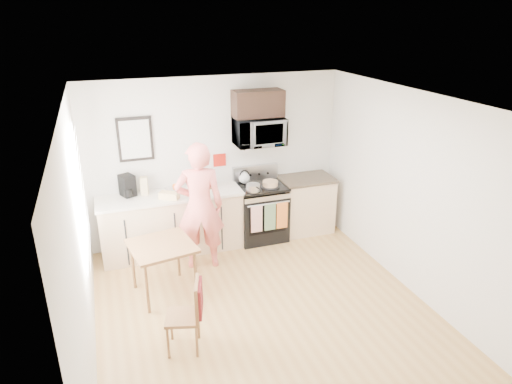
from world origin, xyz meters
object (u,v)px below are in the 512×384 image
object	(u,v)px
dining_table	(162,250)
microwave	(259,131)
range	(261,213)
chair	(193,306)
person	(200,206)
cake	(270,184)

from	to	relation	value
dining_table	microwave	bearing A→B (deg)	34.52
range	dining_table	xyz separation A→B (m)	(-1.74, -1.09, 0.20)
range	chair	size ratio (longest dim) A/B	1.37
person	chair	bearing A→B (deg)	84.92
chair	cake	world-z (taller)	cake
range	chair	xyz separation A→B (m)	(-1.58, -2.26, 0.11)
person	dining_table	world-z (taller)	person
microwave	chair	bearing A→B (deg)	-123.82
range	chair	bearing A→B (deg)	-125.03
person	cake	distance (m)	1.28
microwave	cake	xyz separation A→B (m)	(0.11, -0.24, -0.79)
person	cake	world-z (taller)	person
person	cake	xyz separation A→B (m)	(1.21, 0.40, 0.04)
microwave	person	world-z (taller)	microwave
microwave	cake	world-z (taller)	microwave
range	dining_table	size ratio (longest dim) A/B	1.50
person	dining_table	xyz separation A→B (m)	(-0.63, -0.55, -0.30)
person	dining_table	size ratio (longest dim) A/B	2.40
range	cake	world-z (taller)	range
microwave	chair	xyz separation A→B (m)	(-1.58, -2.36, -1.21)
dining_table	chair	xyz separation A→B (m)	(0.15, -1.17, -0.09)
chair	microwave	bearing A→B (deg)	71.89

